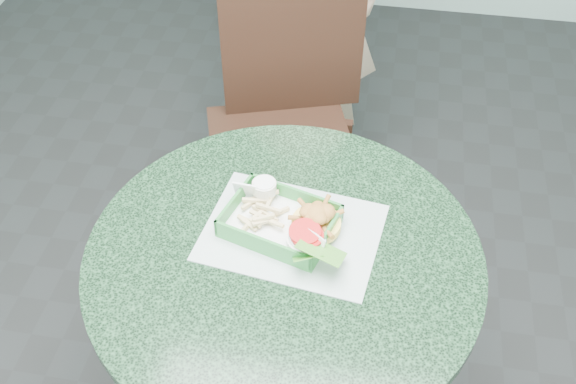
% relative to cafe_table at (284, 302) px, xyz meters
% --- Properties ---
extents(cafe_table, '(0.90, 0.90, 0.75)m').
position_rel_cafe_table_xyz_m(cafe_table, '(0.00, 0.00, 0.00)').
color(cafe_table, '#2D2D32').
rests_on(cafe_table, floor).
extents(dining_chair, '(0.47, 0.47, 0.93)m').
position_rel_cafe_table_xyz_m(dining_chair, '(-0.13, 0.80, -0.05)').
color(dining_chair, brown).
rests_on(dining_chair, floor).
extents(placemat, '(0.43, 0.35, 0.00)m').
position_rel_cafe_table_xyz_m(placemat, '(0.01, 0.06, 0.17)').
color(placemat, '#A6B6B3').
rests_on(placemat, cafe_table).
extents(food_basket, '(0.24, 0.18, 0.05)m').
position_rel_cafe_table_xyz_m(food_basket, '(-0.02, 0.07, 0.19)').
color(food_basket, '#2A8035').
rests_on(food_basket, placemat).
extents(crab_sandwich, '(0.11, 0.11, 0.07)m').
position_rel_cafe_table_xyz_m(crab_sandwich, '(0.06, 0.10, 0.22)').
color(crab_sandwich, '#F5C44E').
rests_on(crab_sandwich, food_basket).
extents(fries_pile, '(0.12, 0.13, 0.04)m').
position_rel_cafe_table_xyz_m(fries_pile, '(-0.07, 0.08, 0.21)').
color(fries_pile, '#D5BC82').
rests_on(fries_pile, food_basket).
extents(sauce_ramekin, '(0.06, 0.06, 0.03)m').
position_rel_cafe_table_xyz_m(sauce_ramekin, '(-0.09, 0.13, 0.22)').
color(sauce_ramekin, silver).
rests_on(sauce_ramekin, food_basket).
extents(garnish_cup, '(0.13, 0.13, 0.05)m').
position_rel_cafe_table_xyz_m(garnish_cup, '(0.07, 0.03, 0.21)').
color(garnish_cup, white).
rests_on(garnish_cup, food_basket).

